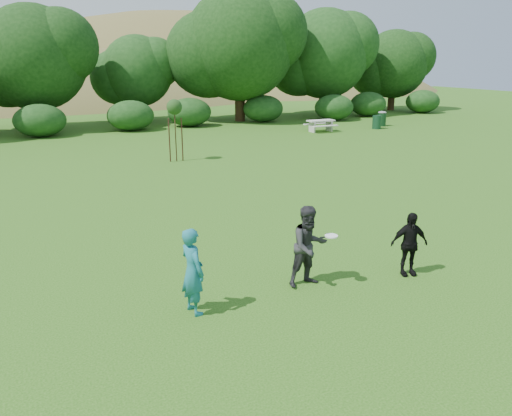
{
  "coord_description": "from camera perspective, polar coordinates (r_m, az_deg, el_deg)",
  "views": [
    {
      "loc": [
        -4.83,
        -7.65,
        4.62
      ],
      "look_at": [
        0.0,
        3.0,
        1.1
      ],
      "focal_mm": 35.0,
      "sensor_mm": 36.0,
      "label": 1
    }
  ],
  "objects": [
    {
      "name": "player_grey",
      "position": [
        10.46,
        6.07,
        -4.37
      ],
      "size": [
        0.88,
        0.7,
        1.74
      ],
      "primitive_type": "imported",
      "rotation": [
        0.0,
        0.0,
        0.05
      ],
      "color": "#2A2A2D",
      "rests_on": "ground"
    },
    {
      "name": "player_teal",
      "position": [
        9.37,
        -7.25,
        -7.18
      ],
      "size": [
        0.52,
        0.68,
        1.68
      ],
      "primitive_type": "imported",
      "rotation": [
        0.0,
        0.0,
        1.79
      ],
      "color": "#1A6978",
      "rests_on": "ground"
    },
    {
      "name": "hillside",
      "position": [
        78.01,
        -20.72,
        3.37
      ],
      "size": [
        150.0,
        72.0,
        52.0
      ],
      "color": "olive",
      "rests_on": "ground"
    },
    {
      "name": "picnic_table",
      "position": [
        33.28,
        7.41,
        9.53
      ],
      "size": [
        1.8,
        1.48,
        0.76
      ],
      "color": "beige",
      "rests_on": "ground"
    },
    {
      "name": "player_black",
      "position": [
        11.45,
        17.1,
        -3.95
      ],
      "size": [
        0.91,
        0.56,
        1.44
      ],
      "primitive_type": "imported",
      "rotation": [
        0.0,
        0.0,
        -0.27
      ],
      "color": "black",
      "rests_on": "ground"
    },
    {
      "name": "tree_row",
      "position": [
        37.22,
        -12.44,
        16.76
      ],
      "size": [
        53.92,
        10.38,
        9.62
      ],
      "color": "#3A2616",
      "rests_on": "ground"
    },
    {
      "name": "sapling",
      "position": [
        23.39,
        -9.31,
        11.13
      ],
      "size": [
        0.7,
        0.7,
        2.85
      ],
      "color": "#3E2418",
      "rests_on": "ground"
    },
    {
      "name": "trash_can_near",
      "position": [
        35.38,
        13.63,
        9.51
      ],
      "size": [
        0.6,
        0.6,
        0.9
      ],
      "primitive_type": "cylinder",
      "color": "#153C25",
      "rests_on": "ground"
    },
    {
      "name": "trash_can_lidded",
      "position": [
        36.95,
        14.19,
        9.91
      ],
      "size": [
        0.6,
        0.6,
        1.05
      ],
      "color": "#13341B",
      "rests_on": "ground"
    },
    {
      "name": "ground",
      "position": [
        10.16,
        7.12,
        -10.43
      ],
      "size": [
        120.0,
        120.0,
        0.0
      ],
      "primitive_type": "plane",
      "color": "#19470C",
      "rests_on": "ground"
    },
    {
      "name": "frisbee",
      "position": [
        10.35,
        8.6,
        -3.17
      ],
      "size": [
        0.27,
        0.27,
        0.03
      ],
      "color": "white",
      "rests_on": "ground"
    }
  ]
}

